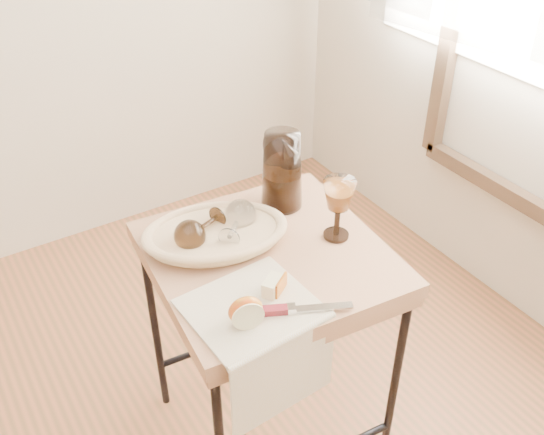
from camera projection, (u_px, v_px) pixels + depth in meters
side_table at (268, 351)px, 1.81m from camera, size 0.64×0.64×0.74m
tea_towel at (251, 308)px, 1.42m from camera, size 0.30×0.27×0.01m
bread_basket at (216, 236)px, 1.61m from camera, size 0.39×0.32×0.05m
goblet_lying_a at (202, 227)px, 1.59m from camera, size 0.15×0.12×0.08m
goblet_lying_b at (236, 224)px, 1.60m from camera, size 0.16×0.15×0.08m
pitcher at (282, 170)px, 1.71m from camera, size 0.23×0.28×0.27m
wine_goblet at (338, 209)px, 1.60m from camera, size 0.11×0.11×0.18m
apple_half at (245, 310)px, 1.36m from camera, size 0.09×0.06×0.07m
apple_wedge at (272, 286)px, 1.45m from camera, size 0.07×0.06×0.04m
table_knife at (295, 308)px, 1.40m from camera, size 0.23×0.13×0.02m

